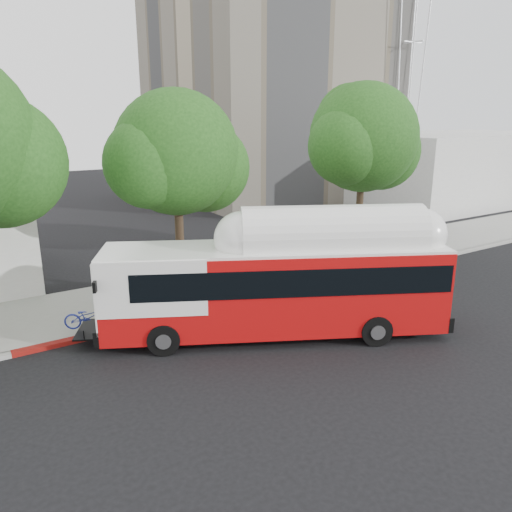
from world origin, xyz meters
The scene contains 8 objects.
ground centered at (0.00, 0.00, 0.00)m, with size 120.00×120.00×0.00m, color black.
sidewalk centered at (0.00, 6.50, 0.07)m, with size 60.00×5.00×0.15m, color gray.
curb_strip centered at (0.00, 3.90, 0.07)m, with size 60.00×0.30×0.15m, color gray.
red_curb_segment centered at (-3.00, 3.90, 0.08)m, with size 10.00×0.32×0.16m, color maroon.
street_tree_mid centered at (-0.59, 6.06, 5.91)m, with size 5.75×5.00×8.62m.
street_tree_right centered at (9.44, 5.86, 6.26)m, with size 6.21×5.40×9.18m.
horizon_block centered at (30.00, 16.00, 3.00)m, with size 20.00×12.00×6.00m, color silver.
transit_bus centered at (0.26, 0.65, 1.74)m, with size 12.23×7.61×3.73m.
Camera 1 is at (-9.19, -12.77, 7.59)m, focal length 35.00 mm.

